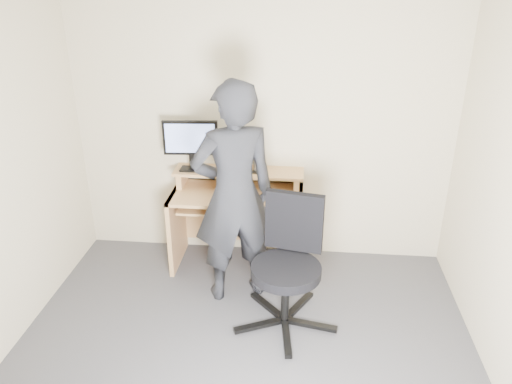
% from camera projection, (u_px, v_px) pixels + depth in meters
% --- Properties ---
extents(ground, '(3.50, 3.50, 0.00)m').
position_uv_depth(ground, '(239.00, 375.00, 3.53)').
color(ground, '#4A494E').
rests_on(ground, ground).
extents(back_wall, '(3.50, 0.02, 2.50)m').
position_uv_depth(back_wall, '(262.00, 131.00, 4.59)').
color(back_wall, beige).
rests_on(back_wall, ground).
extents(desk, '(1.20, 0.60, 0.91)m').
position_uv_depth(desk, '(238.00, 209.00, 4.70)').
color(desk, tan).
rests_on(desk, ground).
extents(monitor, '(0.50, 0.14, 0.47)m').
position_uv_depth(monitor, '(191.00, 141.00, 4.51)').
color(monitor, black).
rests_on(monitor, desk).
extents(external_drive, '(0.07, 0.13, 0.20)m').
position_uv_depth(external_drive, '(244.00, 159.00, 4.61)').
color(external_drive, black).
rests_on(external_drive, desk).
extents(travel_mug, '(0.10, 0.10, 0.20)m').
position_uv_depth(travel_mug, '(258.00, 161.00, 4.57)').
color(travel_mug, silver).
rests_on(travel_mug, desk).
extents(smartphone, '(0.10, 0.14, 0.01)m').
position_uv_depth(smartphone, '(257.00, 171.00, 4.59)').
color(smartphone, black).
rests_on(smartphone, desk).
extents(charger, '(0.05, 0.04, 0.03)m').
position_uv_depth(charger, '(213.00, 172.00, 4.54)').
color(charger, black).
rests_on(charger, desk).
extents(headphones, '(0.17, 0.17, 0.06)m').
position_uv_depth(headphones, '(229.00, 167.00, 4.68)').
color(headphones, silver).
rests_on(headphones, desk).
extents(keyboard, '(0.49, 0.35, 0.03)m').
position_uv_depth(keyboard, '(229.00, 205.00, 4.50)').
color(keyboard, black).
rests_on(keyboard, desk).
extents(mouse, '(0.11, 0.09, 0.04)m').
position_uv_depth(mouse, '(265.00, 197.00, 4.42)').
color(mouse, black).
rests_on(mouse, desk).
extents(office_chair, '(0.82, 0.81, 1.03)m').
position_uv_depth(office_chair, '(289.00, 259.00, 3.87)').
color(office_chair, black).
rests_on(office_chair, ground).
extents(person, '(0.81, 0.69, 1.89)m').
position_uv_depth(person, '(234.00, 195.00, 4.04)').
color(person, black).
rests_on(person, ground).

